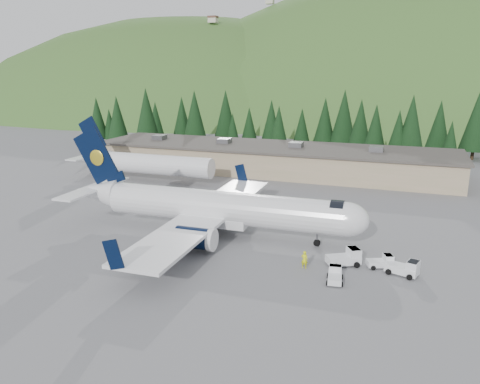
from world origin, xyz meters
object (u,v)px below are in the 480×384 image
(baggage_tug_c, at_px, (335,275))
(ramp_worker, at_px, (304,260))
(airliner, at_px, (215,208))
(second_airliner, at_px, (141,163))
(terminal_building, at_px, (271,158))
(baggage_tug_a, at_px, (346,258))
(baggage_tug_d, at_px, (382,262))
(baggage_tug_b, at_px, (405,268))

(baggage_tug_c, distance_m, ramp_worker, 3.94)
(airliner, height_order, second_airliner, airliner)
(terminal_building, bearing_deg, baggage_tug_c, -66.78)
(second_airliner, height_order, ramp_worker, second_airliner)
(second_airliner, xyz_separation_m, terminal_building, (19.91, 16.00, -0.70))
(baggage_tug_a, xyz_separation_m, baggage_tug_c, (-0.49, -4.28, -0.19))
(baggage_tug_d, xyz_separation_m, ramp_worker, (-7.43, -2.96, 0.33))
(baggage_tug_a, bearing_deg, airliner, 135.87)
(airliner, height_order, ramp_worker, airliner)
(baggage_tug_c, height_order, baggage_tug_d, baggage_tug_d)
(baggage_tug_a, distance_m, baggage_tug_b, 5.83)
(airliner, xyz_separation_m, baggage_tug_b, (22.26, -4.62, -2.64))
(baggage_tug_a, relative_size, terminal_building, 0.05)
(baggage_tug_a, relative_size, baggage_tug_c, 1.39)
(baggage_tug_b, bearing_deg, airliner, -174.54)
(airliner, bearing_deg, baggage_tug_b, -12.95)
(baggage_tug_a, bearing_deg, baggage_tug_b, -36.24)
(terminal_building, height_order, ramp_worker, terminal_building)
(baggage_tug_c, relative_size, ramp_worker, 1.43)
(baggage_tug_a, xyz_separation_m, baggage_tug_b, (5.80, -0.59, -0.07))
(second_airliner, distance_m, baggage_tug_c, 50.10)
(baggage_tug_c, bearing_deg, terminal_building, 15.72)
(baggage_tug_b, distance_m, baggage_tug_c, 7.28)
(baggage_tug_a, xyz_separation_m, terminal_building, (-20.36, 42.05, 1.82))
(baggage_tug_a, bearing_deg, baggage_tug_c, -126.88)
(baggage_tug_b, xyz_separation_m, terminal_building, (-26.16, 42.64, 1.88))
(airliner, xyz_separation_m, ramp_worker, (12.58, -6.34, -2.44))
(airliner, bearing_deg, baggage_tug_d, -10.82)
(terminal_building, bearing_deg, second_airliner, -141.22)
(second_airliner, relative_size, baggage_tug_a, 7.32)
(baggage_tug_c, bearing_deg, baggage_tug_b, -67.12)
(second_airliner, xyz_separation_m, baggage_tug_a, (40.27, -26.05, -2.52))
(baggage_tug_a, distance_m, baggage_tug_d, 3.61)
(airliner, distance_m, terminal_building, 38.23)
(second_airliner, distance_m, terminal_building, 25.55)
(baggage_tug_c, height_order, terminal_building, terminal_building)
(baggage_tug_b, xyz_separation_m, ramp_worker, (-9.69, -1.72, 0.20))
(baggage_tug_c, xyz_separation_m, ramp_worker, (-3.41, 1.96, 0.33))
(second_airliner, bearing_deg, baggage_tug_b, -30.04)
(baggage_tug_b, height_order, baggage_tug_c, baggage_tug_b)
(airliner, distance_m, baggage_tug_a, 17.15)
(baggage_tug_d, bearing_deg, terminal_building, 97.39)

